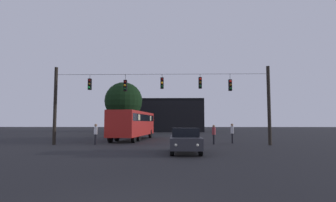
% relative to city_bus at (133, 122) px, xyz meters
% --- Properties ---
extents(ground_plane, '(168.00, 168.00, 0.00)m').
position_rel_city_bus_xyz_m(ground_plane, '(3.32, 1.35, -1.87)').
color(ground_plane, black).
rests_on(ground_plane, ground).
extents(overhead_signal_span, '(18.29, 0.44, 6.59)m').
position_rel_city_bus_xyz_m(overhead_signal_span, '(3.33, -6.53, 2.04)').
color(overhead_signal_span, black).
rests_on(overhead_signal_span, ground).
extents(city_bus, '(3.53, 11.19, 3.00)m').
position_rel_city_bus_xyz_m(city_bus, '(0.00, 0.00, 0.00)').
color(city_bus, '#B21E19').
rests_on(city_bus, ground).
extents(car_near_right, '(1.81, 4.34, 1.52)m').
position_rel_city_bus_xyz_m(car_near_right, '(5.13, -12.50, -1.07)').
color(car_near_right, '#2D2D33').
rests_on(car_near_right, ground).
extents(pedestrian_crossing_left, '(0.29, 0.39, 1.75)m').
position_rel_city_bus_xyz_m(pedestrian_crossing_left, '(-2.19, -6.45, -0.87)').
color(pedestrian_crossing_left, black).
rests_on(pedestrian_crossing_left, ground).
extents(pedestrian_crossing_center, '(0.33, 0.41, 1.77)m').
position_rel_city_bus_xyz_m(pedestrian_crossing_center, '(9.64, -4.62, -0.86)').
color(pedestrian_crossing_center, black).
rests_on(pedestrian_crossing_center, ground).
extents(pedestrian_crossing_right, '(0.35, 0.42, 1.67)m').
position_rel_city_bus_xyz_m(pedestrian_crossing_right, '(7.82, -5.79, -0.92)').
color(pedestrian_crossing_right, black).
rests_on(pedestrian_crossing_right, ground).
extents(corner_building, '(14.26, 10.91, 6.62)m').
position_rel_city_bus_xyz_m(corner_building, '(3.05, 28.97, 1.45)').
color(corner_building, black).
rests_on(corner_building, ground).
extents(tree_left_silhouette, '(5.81, 5.81, 8.10)m').
position_rel_city_bus_xyz_m(tree_left_silhouette, '(-3.48, 12.53, 3.32)').
color(tree_left_silhouette, black).
rests_on(tree_left_silhouette, ground).
extents(tree_behind_building, '(3.71, 3.71, 8.08)m').
position_rel_city_bus_xyz_m(tree_behind_building, '(-5.77, 18.76, 4.32)').
color(tree_behind_building, '#2D2116').
rests_on(tree_behind_building, ground).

